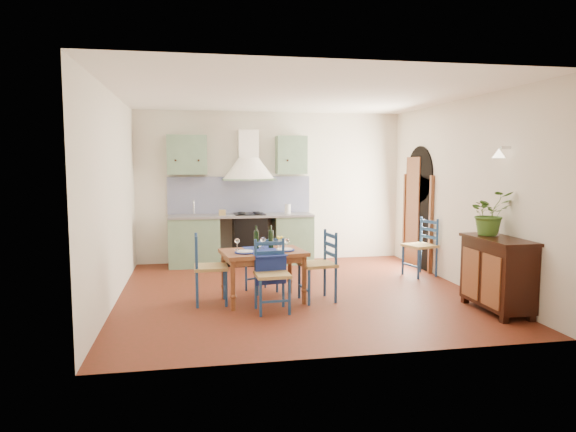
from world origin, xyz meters
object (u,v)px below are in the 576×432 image
object	(u,v)px
chair_near	(272,275)
dining_table	(264,257)
sideboard	(497,272)
potted_plant	(490,213)

from	to	relation	value
chair_near	dining_table	bearing A→B (deg)	94.90
chair_near	sideboard	xyz separation A→B (m)	(2.76, -0.53, 0.04)
potted_plant	chair_near	bearing A→B (deg)	173.79
chair_near	sideboard	distance (m)	2.81
sideboard	chair_near	bearing A→B (deg)	169.13
potted_plant	sideboard	bearing A→B (deg)	-91.97
dining_table	sideboard	xyz separation A→B (m)	(2.80, -1.00, -0.10)
chair_near	potted_plant	size ratio (longest dim) A/B	1.57
chair_near	sideboard	size ratio (longest dim) A/B	0.86
dining_table	chair_near	distance (m)	0.49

